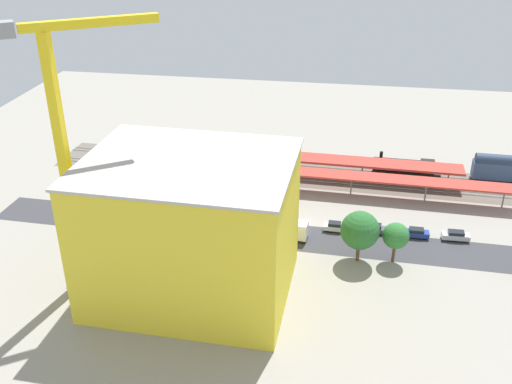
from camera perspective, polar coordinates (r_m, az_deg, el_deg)
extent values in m
plane|color=gray|center=(107.94, 4.45, -3.23)|extent=(184.37, 184.37, 0.00)
cube|color=#665E54|center=(127.69, 5.39, 1.79)|extent=(115.62, 17.70, 0.01)
cube|color=#38383D|center=(103.96, 4.20, -4.51)|extent=(115.46, 12.64, 0.01)
cube|color=#9E9EA8|center=(131.01, 5.53, 2.55)|extent=(115.18, 3.76, 0.12)
cube|color=#9E9EA8|center=(129.70, 5.48, 2.29)|extent=(115.18, 3.76, 0.12)
cube|color=#9E9EA8|center=(125.52, 5.31, 1.41)|extent=(115.18, 3.76, 0.12)
cube|color=#9E9EA8|center=(124.23, 5.26, 1.13)|extent=(115.18, 3.76, 0.12)
cube|color=#B73328|center=(118.12, 9.45, 1.58)|extent=(65.37, 6.49, 0.35)
cylinder|color=slate|center=(122.30, 23.21, -0.60)|extent=(0.30, 0.30, 4.01)
cylinder|color=slate|center=(119.80, 16.38, 0.01)|extent=(0.30, 0.30, 4.01)
cylinder|color=slate|center=(119.07, 9.37, 0.63)|extent=(0.30, 0.30, 4.01)
cylinder|color=slate|center=(120.14, 2.38, 1.25)|extent=(0.30, 0.30, 4.01)
cylinder|color=slate|center=(122.97, -4.40, 1.83)|extent=(0.30, 0.30, 4.01)
cube|color=#B73328|center=(125.50, 6.43, 3.25)|extent=(59.44, 6.99, 0.49)
cylinder|color=slate|center=(127.41, 18.41, 1.30)|extent=(0.30, 0.30, 3.71)
cylinder|color=slate|center=(126.08, 10.41, 2.03)|extent=(0.30, 0.30, 3.71)
cylinder|color=slate|center=(127.26, 2.40, 2.72)|extent=(0.30, 0.30, 3.71)
cylinder|color=slate|center=(130.87, -5.33, 3.33)|extent=(0.30, 0.30, 3.71)
cube|color=black|center=(130.77, 14.57, 1.86)|extent=(14.46, 2.78, 1.00)
cylinder|color=black|center=(129.93, 14.02, 2.63)|extent=(11.58, 2.94, 2.58)
cube|color=black|center=(130.64, 16.51, 2.20)|extent=(2.97, 2.87, 3.60)
cylinder|color=black|center=(128.94, 12.24, 3.61)|extent=(0.70, 0.70, 1.40)
cube|color=black|center=(134.87, 23.74, 1.04)|extent=(14.55, 2.82, 0.60)
cube|color=#384C72|center=(134.02, 23.91, 1.86)|extent=(16.17, 3.46, 3.68)
cube|color=black|center=(108.89, 19.03, -4.41)|extent=(4.05, 1.74, 0.30)
cube|color=silver|center=(108.60, 19.07, -4.14)|extent=(4.82, 1.82, 0.90)
cube|color=#1E2328|center=(108.23, 19.13, -3.81)|extent=(2.71, 1.58, 0.58)
cube|color=black|center=(107.71, 15.47, -4.22)|extent=(3.76, 1.73, 0.30)
cube|color=navy|center=(107.42, 15.50, -3.95)|extent=(4.48, 1.80, 0.87)
cube|color=#1E2328|center=(107.07, 15.55, -3.63)|extent=(2.51, 1.57, 0.53)
cube|color=black|center=(107.30, 11.47, -3.85)|extent=(4.10, 1.95, 0.30)
cube|color=#474C51|center=(107.02, 11.50, -3.59)|extent=(4.87, 2.07, 0.81)
cube|color=#1E2328|center=(106.67, 11.53, -3.27)|extent=(2.76, 1.72, 0.60)
cube|color=black|center=(106.60, 7.72, -3.74)|extent=(3.44, 1.77, 0.30)
cube|color=silver|center=(106.30, 7.74, -3.47)|extent=(4.09, 1.86, 0.86)
cube|color=#1E2328|center=(105.93, 7.76, -3.13)|extent=(2.31, 1.59, 0.60)
cube|color=black|center=(106.79, 3.38, -3.46)|extent=(3.92, 1.82, 0.30)
cube|color=silver|center=(106.50, 3.39, -3.20)|extent=(4.66, 1.91, 0.81)
cube|color=#1E2328|center=(106.13, 3.40, -2.86)|extent=(2.62, 1.65, 0.67)
cube|color=black|center=(107.94, 0.08, -3.04)|extent=(4.08, 2.02, 0.30)
cube|color=#474C51|center=(107.69, 0.08, -2.81)|extent=(4.84, 2.13, 0.71)
cube|color=#1E2328|center=(107.39, 0.08, -2.53)|extent=(2.74, 1.80, 0.51)
cube|color=black|center=(108.67, -3.96, -2.89)|extent=(3.99, 2.07, 0.30)
cube|color=silver|center=(108.39, -3.97, -2.64)|extent=(4.73, 2.20, 0.82)
cube|color=#1E2328|center=(108.02, -3.99, -2.30)|extent=(2.69, 1.83, 0.67)
cube|color=yellow|center=(85.90, -6.41, -3.69)|extent=(29.77, 24.07, 21.29)
cube|color=#B7B2A8|center=(80.91, -6.80, 2.92)|extent=(30.39, 24.69, 0.40)
cube|color=gray|center=(96.46, -16.63, -8.09)|extent=(3.60, 3.60, 1.20)
cube|color=yellow|center=(87.33, -18.25, 2.12)|extent=(1.40, 1.40, 39.00)
cube|color=yellow|center=(82.14, -15.98, 15.75)|extent=(15.78, 11.27, 1.20)
cube|color=gray|center=(81.15, -23.57, 14.46)|extent=(3.11, 3.00, 2.00)
cube|color=black|center=(103.80, 2.51, -4.35)|extent=(9.47, 3.23, 0.50)
cube|color=white|center=(102.72, 3.10, -3.60)|extent=(7.43, 3.28, 2.98)
cube|color=silver|center=(103.79, 0.58, -3.43)|extent=(2.32, 2.77, 2.29)
cube|color=black|center=(104.78, 0.54, -4.00)|extent=(9.03, 2.94, 0.50)
cube|color=silver|center=(103.67, 1.12, -3.25)|extent=(6.92, 2.99, 2.99)
cube|color=maroon|center=(104.76, -1.24, -3.07)|extent=(2.35, 2.59, 2.45)
cube|color=black|center=(107.76, -8.02, -3.33)|extent=(9.04, 2.83, 0.50)
cube|color=silver|center=(106.68, -7.52, -2.58)|extent=(6.90, 2.96, 2.90)
cube|color=maroon|center=(107.84, -9.82, -2.54)|extent=(2.31, 2.67, 2.48)
cylinder|color=brown|center=(99.05, 13.41, -5.83)|extent=(0.52, 0.52, 3.49)
sphere|color=#2D7233|center=(97.35, 13.61, -4.21)|extent=(4.37, 4.37, 4.37)
cylinder|color=brown|center=(106.72, -15.32, -3.68)|extent=(0.49, 0.49, 2.96)
sphere|color=#28662D|center=(105.23, -15.52, -2.24)|extent=(4.53, 4.53, 4.53)
cylinder|color=brown|center=(98.11, 10.01, -5.76)|extent=(0.60, 0.60, 3.61)
sphere|color=#28662D|center=(96.01, 10.20, -3.73)|extent=(6.39, 6.39, 6.39)
cylinder|color=#333333|center=(104.12, -10.58, -3.20)|extent=(0.16, 0.16, 5.26)
cube|color=black|center=(102.63, -10.72, -1.72)|extent=(0.36, 0.36, 0.90)
sphere|color=green|center=(102.70, -10.84, -1.71)|extent=(0.20, 0.20, 0.20)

